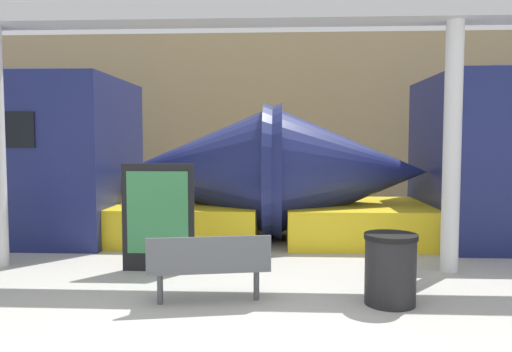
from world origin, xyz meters
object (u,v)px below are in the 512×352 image
at_px(trash_bin, 390,269).
at_px(bench_near, 209,263).
at_px(support_column_near, 452,148).
at_px(poster_board, 158,217).

bearing_deg(trash_bin, bench_near, -176.92).
bearing_deg(bench_near, trash_bin, -7.53).
distance_m(trash_bin, support_column_near, 2.37).
xyz_separation_m(bench_near, trash_bin, (2.11, 0.11, -0.07)).
height_order(trash_bin, poster_board, poster_board).
distance_m(poster_board, support_column_near, 4.37).
height_order(bench_near, support_column_near, support_column_near).
relative_size(trash_bin, support_column_near, 0.23).
distance_m(bench_near, trash_bin, 2.12).
height_order(trash_bin, support_column_near, support_column_near).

